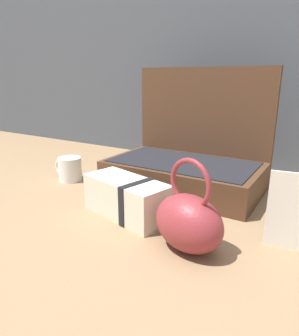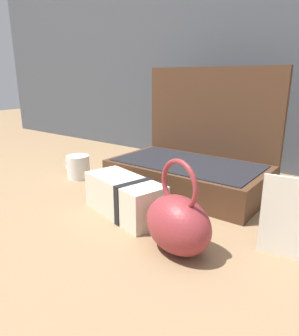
{
  "view_description": "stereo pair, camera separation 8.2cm",
  "coord_description": "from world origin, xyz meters",
  "views": [
    {
      "loc": [
        0.46,
        -0.74,
        0.37
      ],
      "look_at": [
        0.02,
        -0.02,
        0.12
      ],
      "focal_mm": 32.82,
      "sensor_mm": 36.0,
      "label": 1
    },
    {
      "loc": [
        0.53,
        -0.69,
        0.37
      ],
      "look_at": [
        0.02,
        -0.02,
        0.12
      ],
      "focal_mm": 32.82,
      "sensor_mm": 36.0,
      "label": 2
    }
  ],
  "objects": [
    {
      "name": "teal_pouch_handbag",
      "position": [
        0.22,
        -0.18,
        0.07
      ],
      "size": [
        0.19,
        0.16,
        0.21
      ],
      "color": "maroon",
      "rests_on": "ground_plane"
    },
    {
      "name": "cream_toiletry_bag",
      "position": [
        0.0,
        -0.11,
        0.05
      ],
      "size": [
        0.27,
        0.16,
        0.11
      ],
      "color": "beige",
      "rests_on": "ground_plane"
    },
    {
      "name": "info_card_left",
      "position": [
        0.41,
        -0.06,
        0.09
      ],
      "size": [
        0.12,
        0.02,
        0.18
      ],
      "primitive_type": "cube",
      "rotation": [
        0.0,
        0.0,
        0.13
      ],
      "color": "silver",
      "rests_on": "ground_plane"
    },
    {
      "name": "open_suitcase",
      "position": [
        0.04,
        0.2,
        0.09
      ],
      "size": [
        0.5,
        0.31,
        0.4
      ],
      "color": "#4C301E",
      "rests_on": "ground_plane"
    },
    {
      "name": "ground_plane",
      "position": [
        0.0,
        0.0,
        0.0
      ],
      "size": [
        6.0,
        6.0,
        0.0
      ],
      "primitive_type": "plane",
      "color": "#8C6D4C"
    },
    {
      "name": "coffee_mug",
      "position": [
        -0.35,
        0.03,
        0.04
      ],
      "size": [
        0.12,
        0.08,
        0.09
      ],
      "color": "white",
      "rests_on": "ground_plane"
    }
  ]
}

